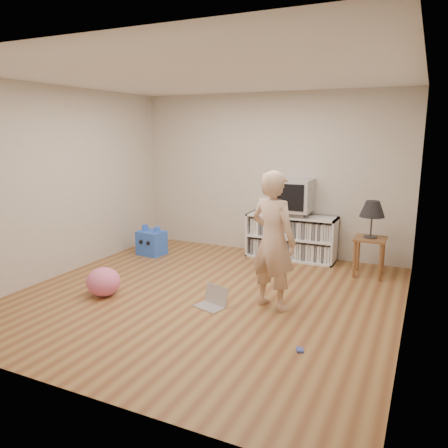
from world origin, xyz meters
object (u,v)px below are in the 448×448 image
Objects in this scene: side_table at (370,247)px; plush_blue at (152,242)px; media_unit at (291,237)px; table_lamp at (372,210)px; laptop at (213,301)px; plush_pink at (103,282)px; dvd_deck at (292,213)px; crt_tv at (293,195)px; person at (273,241)px.

side_table reaches higher than plush_blue.
table_lamp reaches higher than media_unit.
media_unit is 2.32m from laptop.
plush_pink is (0.51, -1.79, -0.03)m from plush_blue.
media_unit reaches higher than laptop.
laptop is at bearing -96.23° from media_unit.
dvd_deck reaches higher than laptop.
laptop is 0.96× the size of plush_pink.
person reaches higher than crt_tv.
side_table is 2.44m from laptop.
table_lamp is at bearing -17.35° from media_unit.
crt_tv is (0.00, -0.02, 0.67)m from media_unit.
dvd_deck is 1.33m from side_table.
side_table is at bearing 13.00° from plush_blue.
plush_pink is at bearing -142.65° from table_lamp.
table_lamp is (1.23, -0.39, 0.59)m from media_unit.
table_lamp reaches higher than plush_blue.
crt_tv is 1.50× the size of laptop.
person is 1.00m from laptop.
plush_pink is (-2.00, -0.54, -0.62)m from person.
person is at bearing -79.45° from media_unit.
plush_pink is at bearing -122.49° from crt_tv.
dvd_deck is 1.31m from table_lamp.
side_table is 1.07× the size of table_lamp.
laptop is (-0.25, -2.27, -0.96)m from crt_tv.
crt_tv is at bearing 163.46° from side_table.
person reaches higher than side_table.
media_unit reaches higher than plush_blue.
dvd_deck is (0.00, -0.02, 0.39)m from media_unit.
plush_blue is at bearing -159.94° from media_unit.
table_lamp is at bearing 13.00° from plush_blue.
person is 3.82× the size of plush_pink.
crt_tv is 1.45× the size of plush_pink.
person is at bearing 39.67° from laptop.
crt_tv is at bearing 100.77° from laptop.
media_unit is at bearing 100.82° from laptop.
plush_pink is (-2.86, -2.18, -0.76)m from table_lamp.
laptop is 2.42m from plush_blue.
person is at bearing -20.11° from plush_blue.
laptop is at bearing -96.28° from dvd_deck.
dvd_deck is 3.07m from plush_pink.
person is at bearing -117.51° from table_lamp.
dvd_deck is 0.28× the size of person.
dvd_deck is at bearing -90.00° from media_unit.
side_table is 1.14× the size of plush_blue.
media_unit is at bearing 162.65° from side_table.
laptop is 1.40m from plush_pink.
table_lamp is at bearing 0.00° from side_table.
media_unit is 0.67m from crt_tv.
crt_tv is 1.09× the size of side_table.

